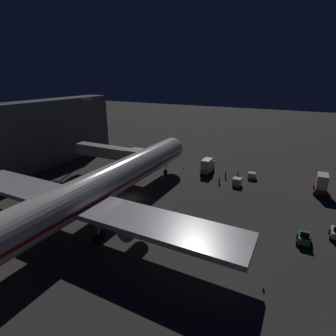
{
  "coord_description": "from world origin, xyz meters",
  "views": [
    {
      "loc": [
        -27.74,
        38.02,
        22.38
      ],
      "look_at": [
        -3.0,
        -10.12,
        3.5
      ],
      "focal_mm": 28.56,
      "sensor_mm": 36.0,
      "label": 1
    }
  ],
  "objects_px": {
    "airliner_at_gate": "(76,199)",
    "pushback_tug": "(304,238)",
    "ground_crew_marshaller_fwd": "(219,179)",
    "ground_crew_walking_aft": "(238,173)",
    "baggage_container_near_belt": "(237,182)",
    "catering_truck": "(321,184)",
    "traffic_cone_nose_port": "(183,168)",
    "traffic_cone_wingtip_svc_side": "(264,289)",
    "baggage_container_mid_row": "(252,176)",
    "cargo_truck_aft": "(207,166)",
    "ground_crew_under_port_wing": "(239,176)",
    "ground_crew_by_tug": "(226,173)",
    "jet_bridge": "(114,153)",
    "traffic_cone_nose_starboard": "(168,165)",
    "apron_floodlight_mast": "(89,123)"
  },
  "relations": [
    {
      "from": "baggage_container_mid_row",
      "to": "ground_crew_marshaller_fwd",
      "type": "relative_size",
      "value": 0.96
    },
    {
      "from": "airliner_at_gate",
      "to": "traffic_cone_wingtip_svc_side",
      "type": "relative_size",
      "value": 124.07
    },
    {
      "from": "ground_crew_under_port_wing",
      "to": "traffic_cone_nose_starboard",
      "type": "distance_m",
      "value": 18.56
    },
    {
      "from": "pushback_tug",
      "to": "traffic_cone_wingtip_svc_side",
      "type": "relative_size",
      "value": 4.75
    },
    {
      "from": "baggage_container_near_belt",
      "to": "ground_crew_walking_aft",
      "type": "relative_size",
      "value": 0.96
    },
    {
      "from": "baggage_container_mid_row",
      "to": "ground_crew_under_port_wing",
      "type": "bearing_deg",
      "value": 42.36
    },
    {
      "from": "baggage_container_near_belt",
      "to": "traffic_cone_nose_starboard",
      "type": "relative_size",
      "value": 3.13
    },
    {
      "from": "jet_bridge",
      "to": "ground_crew_under_port_wing",
      "type": "relative_size",
      "value": 10.18
    },
    {
      "from": "baggage_container_mid_row",
      "to": "cargo_truck_aft",
      "type": "bearing_deg",
      "value": 4.96
    },
    {
      "from": "ground_crew_by_tug",
      "to": "ground_crew_walking_aft",
      "type": "relative_size",
      "value": 1.03
    },
    {
      "from": "apron_floodlight_mast",
      "to": "ground_crew_by_tug",
      "type": "distance_m",
      "value": 39.75
    },
    {
      "from": "airliner_at_gate",
      "to": "ground_crew_by_tug",
      "type": "height_order",
      "value": "airliner_at_gate"
    },
    {
      "from": "pushback_tug",
      "to": "catering_truck",
      "type": "height_order",
      "value": "catering_truck"
    },
    {
      "from": "apron_floodlight_mast",
      "to": "ground_crew_walking_aft",
      "type": "relative_size",
      "value": 9.32
    },
    {
      "from": "airliner_at_gate",
      "to": "ground_crew_by_tug",
      "type": "relative_size",
      "value": 37.04
    },
    {
      "from": "baggage_container_mid_row",
      "to": "baggage_container_near_belt",
      "type": "bearing_deg",
      "value": 69.84
    },
    {
      "from": "jet_bridge",
      "to": "catering_truck",
      "type": "relative_size",
      "value": 3.7
    },
    {
      "from": "ground_crew_under_port_wing",
      "to": "airliner_at_gate",
      "type": "bearing_deg",
      "value": 63.04
    },
    {
      "from": "ground_crew_marshaller_fwd",
      "to": "jet_bridge",
      "type": "bearing_deg",
      "value": 15.67
    },
    {
      "from": "ground_crew_marshaller_fwd",
      "to": "traffic_cone_nose_port",
      "type": "bearing_deg",
      "value": -24.85
    },
    {
      "from": "ground_crew_by_tug",
      "to": "traffic_cone_wingtip_svc_side",
      "type": "bearing_deg",
      "value": 112.48
    },
    {
      "from": "ground_crew_marshaller_fwd",
      "to": "traffic_cone_nose_port",
      "type": "distance_m",
      "value": 11.92
    },
    {
      "from": "ground_crew_walking_aft",
      "to": "traffic_cone_nose_port",
      "type": "height_order",
      "value": "ground_crew_walking_aft"
    },
    {
      "from": "jet_bridge",
      "to": "baggage_container_near_belt",
      "type": "xyz_separation_m",
      "value": [
        -26.78,
        -6.96,
        -4.68
      ]
    },
    {
      "from": "airliner_at_gate",
      "to": "traffic_cone_nose_starboard",
      "type": "bearing_deg",
      "value": -86.21
    },
    {
      "from": "traffic_cone_nose_starboard",
      "to": "traffic_cone_wingtip_svc_side",
      "type": "relative_size",
      "value": 1.0
    },
    {
      "from": "traffic_cone_nose_port",
      "to": "ground_crew_marshaller_fwd",
      "type": "bearing_deg",
      "value": 155.15
    },
    {
      "from": "baggage_container_near_belt",
      "to": "traffic_cone_wingtip_svc_side",
      "type": "bearing_deg",
      "value": 108.96
    },
    {
      "from": "ground_crew_walking_aft",
      "to": "traffic_cone_wingtip_svc_side",
      "type": "height_order",
      "value": "ground_crew_walking_aft"
    },
    {
      "from": "ground_crew_marshaller_fwd",
      "to": "ground_crew_walking_aft",
      "type": "height_order",
      "value": "ground_crew_walking_aft"
    },
    {
      "from": "catering_truck",
      "to": "traffic_cone_nose_port",
      "type": "bearing_deg",
      "value": -1.32
    },
    {
      "from": "baggage_container_near_belt",
      "to": "traffic_cone_nose_port",
      "type": "height_order",
      "value": "baggage_container_near_belt"
    },
    {
      "from": "catering_truck",
      "to": "traffic_cone_nose_port",
      "type": "height_order",
      "value": "catering_truck"
    },
    {
      "from": "traffic_cone_nose_port",
      "to": "traffic_cone_wingtip_svc_side",
      "type": "height_order",
      "value": "same"
    },
    {
      "from": "airliner_at_gate",
      "to": "ground_crew_marshaller_fwd",
      "type": "xyz_separation_m",
      "value": [
        -13.0,
        -28.24,
        -4.5
      ]
    },
    {
      "from": "baggage_container_near_belt",
      "to": "catering_truck",
      "type": "bearing_deg",
      "value": -166.36
    },
    {
      "from": "cargo_truck_aft",
      "to": "ground_crew_under_port_wing",
      "type": "height_order",
      "value": "cargo_truck_aft"
    },
    {
      "from": "jet_bridge",
      "to": "ground_crew_marshaller_fwd",
      "type": "xyz_separation_m",
      "value": [
        -23.04,
        -6.46,
        -4.57
      ]
    },
    {
      "from": "apron_floodlight_mast",
      "to": "traffic_cone_nose_starboard",
      "type": "relative_size",
      "value": 30.23
    },
    {
      "from": "traffic_cone_wingtip_svc_side",
      "to": "baggage_container_mid_row",
      "type": "bearing_deg",
      "value": -77.28
    },
    {
      "from": "catering_truck",
      "to": "ground_crew_marshaller_fwd",
      "type": "distance_m",
      "value": 19.94
    },
    {
      "from": "catering_truck",
      "to": "ground_crew_by_tug",
      "type": "xyz_separation_m",
      "value": [
        19.19,
        0.14,
        -1.01
      ]
    },
    {
      "from": "jet_bridge",
      "to": "catering_truck",
      "type": "bearing_deg",
      "value": -165.78
    },
    {
      "from": "apron_floodlight_mast",
      "to": "pushback_tug",
      "type": "height_order",
      "value": "apron_floodlight_mast"
    },
    {
      "from": "baggage_container_near_belt",
      "to": "baggage_container_mid_row",
      "type": "xyz_separation_m",
      "value": [
        -2.06,
        -5.61,
        -0.12
      ]
    },
    {
      "from": "airliner_at_gate",
      "to": "pushback_tug",
      "type": "xyz_separation_m",
      "value": [
        -30.05,
        -12.31,
        -4.68
      ]
    },
    {
      "from": "jet_bridge",
      "to": "traffic_cone_nose_port",
      "type": "distance_m",
      "value": 17.57
    },
    {
      "from": "apron_floodlight_mast",
      "to": "ground_crew_under_port_wing",
      "type": "height_order",
      "value": "apron_floodlight_mast"
    },
    {
      "from": "ground_crew_walking_aft",
      "to": "traffic_cone_wingtip_svc_side",
      "type": "distance_m",
      "value": 35.33
    },
    {
      "from": "pushback_tug",
      "to": "ground_crew_by_tug",
      "type": "height_order",
      "value": "pushback_tug"
    }
  ]
}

